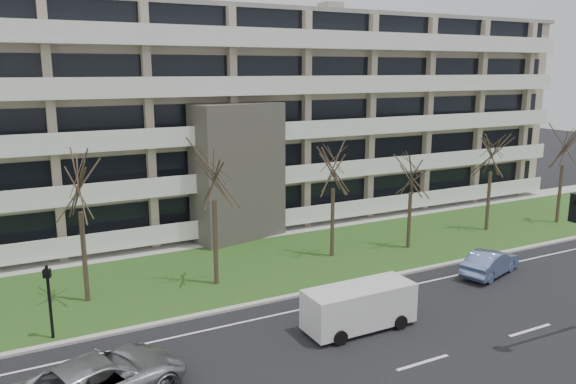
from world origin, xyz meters
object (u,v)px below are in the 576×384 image
silver_pickup (100,381)px  white_van (361,303)px  blue_sedan (490,263)px  pedestrian_signal (49,293)px

silver_pickup → white_van: size_ratio=1.21×
white_van → silver_pickup: bearing=-176.7°
silver_pickup → blue_sedan: silver_pickup is taller
white_van → pedestrian_signal: size_ratio=1.53×
blue_sedan → white_van: (-10.09, -2.11, 0.45)m
silver_pickup → pedestrian_signal: (-1.02, 5.77, 1.23)m
silver_pickup → white_van: (11.06, 0.68, 0.31)m
white_van → pedestrian_signal: 13.15m
blue_sedan → pedestrian_signal: pedestrian_signal is taller
pedestrian_signal → silver_pickup: bearing=-61.2°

